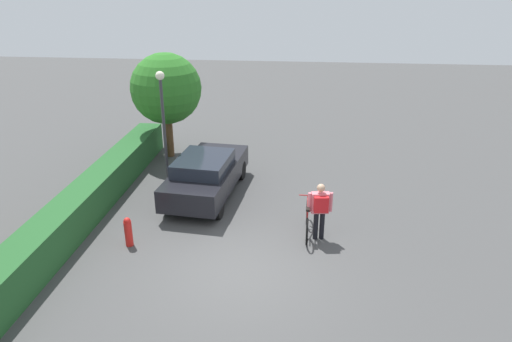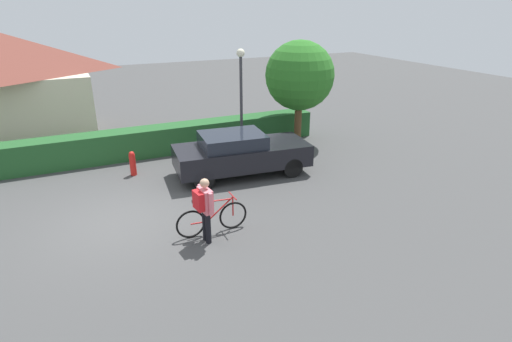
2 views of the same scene
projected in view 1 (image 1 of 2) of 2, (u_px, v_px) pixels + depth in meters
The scene contains 8 objects.
ground_plane at pixel (241, 271), 11.19m from camera, with size 60.00×60.00×0.00m, color #434343.
hedge_row at pixel (46, 242), 11.45m from camera, with size 16.73×0.90×1.02m, color #235628.
parked_car_near at pixel (206, 174), 14.77m from camera, with size 4.43×2.15×1.41m.
bicycle at pixel (307, 220), 12.68m from camera, with size 1.80×0.50×0.96m.
person_rider at pixel (320, 207), 12.18m from camera, with size 0.39×0.65×1.60m.
street_lamp at pixel (163, 113), 14.86m from camera, with size 0.28×0.28×3.83m.
tree_kerbside at pixel (166, 89), 17.34m from camera, with size 2.63×2.63×3.99m.
fire_hydrant at pixel (128, 231), 12.11m from camera, with size 0.20×0.20×0.81m.
Camera 1 is at (-9.32, -1.33, 6.52)m, focal length 32.80 mm.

